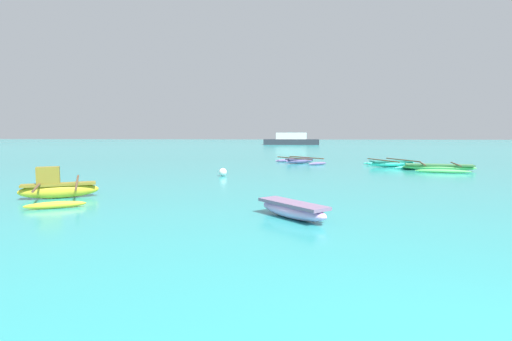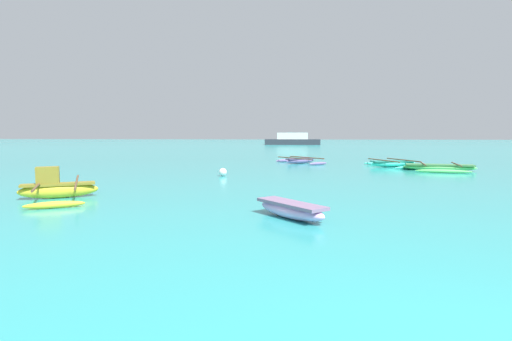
{
  "view_description": "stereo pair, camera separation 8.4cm",
  "coord_description": "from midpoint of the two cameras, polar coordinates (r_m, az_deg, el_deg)",
  "views": [
    {
      "loc": [
        -2.51,
        -2.22,
        2.15
      ],
      "look_at": [
        -3.98,
        17.55,
        0.25
      ],
      "focal_mm": 28.0,
      "sensor_mm": 36.0,
      "label": 1
    },
    {
      "loc": [
        -2.42,
        -2.22,
        2.15
      ],
      "look_at": [
        -3.98,
        17.55,
        0.25
      ],
      "focal_mm": 28.0,
      "sensor_mm": 36.0,
      "label": 2
    }
  ],
  "objects": [
    {
      "name": "moored_boat_1",
      "position": [
        10.09,
        5.02,
        -5.53
      ],
      "size": [
        1.95,
        2.13,
        0.4
      ],
      "rotation": [
        0.0,
        0.0,
        -0.86
      ],
      "color": "#DDA9E7",
      "rests_on": "ground_plane"
    },
    {
      "name": "moored_boat_4",
      "position": [
        26.42,
        18.83,
        0.97
      ],
      "size": [
        3.2,
        4.18,
        0.45
      ],
      "rotation": [
        0.0,
        0.0,
        0.33
      ],
      "color": "#3ADCBF",
      "rests_on": "ground_plane"
    },
    {
      "name": "mooring_buoy_0",
      "position": [
        19.71,
        -4.88,
        -0.24
      ],
      "size": [
        0.39,
        0.39,
        0.39
      ],
      "color": "white",
      "rests_on": "ground_plane"
    },
    {
      "name": "moored_boat_0",
      "position": [
        24.71,
        24.57,
        0.43
      ],
      "size": [
        3.94,
        3.58,
        0.42
      ],
      "rotation": [
        0.0,
        0.0,
        -0.22
      ],
      "color": "#64DA6E",
      "rests_on": "ground_plane"
    },
    {
      "name": "distant_ferry",
      "position": [
        70.03,
        5.01,
        4.39
      ],
      "size": [
        9.56,
        2.1,
        2.1
      ],
      "color": "#2D333D",
      "rests_on": "ground_plane"
    },
    {
      "name": "moored_boat_3",
      "position": [
        27.89,
        6.2,
        1.43
      ],
      "size": [
        3.57,
        3.82,
        0.43
      ],
      "rotation": [
        0.0,
        0.0,
        0.7
      ],
      "color": "#7C65A0",
      "rests_on": "ground_plane"
    },
    {
      "name": "moored_boat_2",
      "position": [
        14.58,
        -26.63,
        -2.26
      ],
      "size": [
        3.31,
        4.37,
        1.04
      ],
      "rotation": [
        0.0,
        0.0,
        0.48
      ],
      "color": "yellow",
      "rests_on": "ground_plane"
    }
  ]
}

